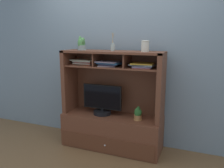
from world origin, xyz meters
TOP-DOWN VIEW (x-y plane):
  - floor_plane at (0.00, 0.00)m, footprint 6.00×6.00m
  - back_wall at (0.00, 0.27)m, footprint 6.00×0.02m
  - media_console at (0.00, 0.01)m, footprint 1.40×0.52m
  - tv_monitor at (-0.14, -0.02)m, footprint 0.57×0.25m
  - potted_orchid at (0.39, -0.05)m, footprint 0.12×0.12m
  - magazine_stack_left at (-0.45, 0.05)m, footprint 0.36×0.28m
  - magazine_stack_centre at (0.43, -0.02)m, footprint 0.34×0.27m
  - magazine_stack_right at (-0.03, -0.05)m, footprint 0.32×0.26m
  - diffuser_bottle at (-0.00, 0.03)m, footprint 0.06×0.06m
  - potted_succulent at (-0.46, 0.00)m, footprint 0.13×0.13m
  - ceramic_vase at (0.46, -0.03)m, footprint 0.10×0.10m

SIDE VIEW (x-z plane):
  - floor_plane at x=0.00m, z-range -0.02..0.00m
  - media_console at x=0.00m, z-range -0.28..1.10m
  - potted_orchid at x=0.39m, z-range 0.47..0.64m
  - tv_monitor at x=-0.14m, z-range 0.44..0.87m
  - magazine_stack_centre at x=0.43m, z-range 1.17..1.24m
  - magazine_stack_left at x=-0.45m, z-range 1.18..1.24m
  - magazine_stack_right at x=-0.03m, z-range 1.18..1.25m
  - back_wall at x=0.00m, z-range 0.00..2.80m
  - diffuser_bottle at x=0.00m, z-range 1.31..1.55m
  - ceramic_vase at x=0.46m, z-range 1.38..1.52m
  - potted_succulent at x=-0.46m, z-range 1.36..1.56m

